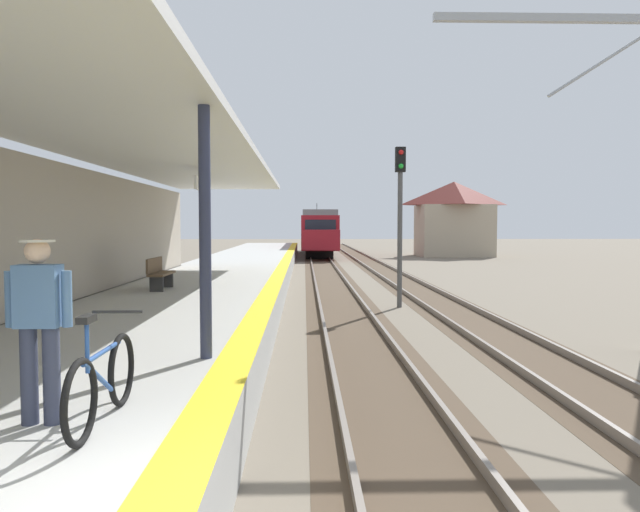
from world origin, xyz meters
TOP-DOWN VIEW (x-y plane):
  - station_platform at (-2.50, 16.00)m, footprint 5.00×80.00m
  - station_building_with_canopy at (-4.30, 11.03)m, footprint 4.85×24.00m
  - track_pair_nearest_platform at (1.90, 20.00)m, footprint 2.34×120.00m
  - track_pair_middle at (5.30, 20.00)m, footprint 2.34×120.00m
  - approaching_train at (1.90, 49.93)m, footprint 2.93×19.60m
  - commuter_person at (-1.70, 1.80)m, footprint 0.59×0.30m
  - bicycle_beside_commuter at (-1.14, 1.78)m, footprint 0.48×1.82m
  - rail_signal_post at (3.78, 15.77)m, footprint 0.32×0.34m
  - platform_bench at (-3.36, 13.09)m, footprint 0.45×1.60m
  - distant_trackside_house at (13.55, 47.62)m, footprint 6.60×5.28m

SIDE VIEW (x-z plane):
  - track_pair_nearest_platform at x=1.90m, z-range -0.03..0.13m
  - track_pair_middle at x=5.30m, z-range -0.03..0.13m
  - station_platform at x=-2.50m, z-range 0.00..0.90m
  - bicycle_beside_commuter at x=-1.14m, z-range 0.77..1.81m
  - platform_bench at x=-3.36m, z-range 0.93..1.81m
  - commuter_person at x=-1.70m, z-range 1.00..2.67m
  - approaching_train at x=1.90m, z-range -0.20..4.56m
  - station_building_with_canopy at x=-4.30m, z-range 0.44..4.87m
  - rail_signal_post at x=3.78m, z-range 0.59..5.79m
  - distant_trackside_house at x=13.55m, z-range 0.14..6.54m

